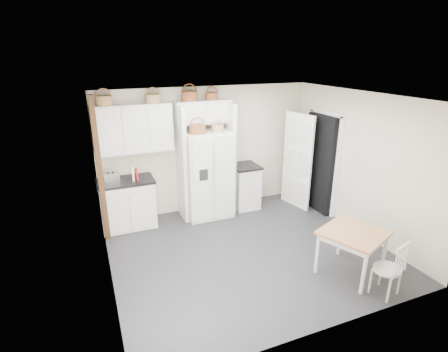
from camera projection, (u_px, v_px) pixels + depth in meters
name	position (u px, v px, depth m)	size (l,w,h in m)	color
floor	(248.00, 250.00, 6.03)	(4.50, 4.50, 0.00)	#222226
ceiling	(252.00, 98.00, 5.16)	(4.50, 4.50, 0.00)	white
wall_back	(208.00, 150.00, 7.34)	(4.50, 4.50, 0.00)	#BEB49F
wall_left	(103.00, 201.00, 4.80)	(4.00, 4.00, 0.00)	#BEB49F
wall_right	(360.00, 164.00, 6.40)	(4.00, 4.00, 0.00)	#BEB49F
refrigerator	(207.00, 174.00, 7.10)	(0.92, 0.74, 1.78)	silver
base_cab_left	(128.00, 204.00, 6.74)	(1.00, 0.63, 0.92)	silver
base_cab_right	(244.00, 187.00, 7.62)	(0.52, 0.62, 0.92)	silver
dining_table	(351.00, 252.00, 5.33)	(0.85, 0.85, 0.71)	#AA693D
windsor_chair	(387.00, 269.00, 4.83)	(0.40, 0.36, 0.81)	silver
counter_left	(125.00, 181.00, 6.57)	(1.04, 0.67, 0.04)	black
counter_right	(245.00, 166.00, 7.46)	(0.56, 0.67, 0.04)	black
toaster	(111.00, 178.00, 6.41)	(0.27, 0.16, 0.19)	silver
cookbook_red	(137.00, 174.00, 6.54)	(0.03, 0.14, 0.21)	red
cookbook_cream	(134.00, 174.00, 6.51)	(0.04, 0.17, 0.25)	beige
basket_upper_a	(104.00, 101.00, 6.11)	(0.29, 0.29, 0.16)	olive
basket_upper_c	(153.00, 99.00, 6.42)	(0.27, 0.27, 0.16)	olive
basket_bridge_a	(189.00, 96.00, 6.67)	(0.32, 0.32, 0.18)	brown
basket_bridge_b	(212.00, 96.00, 6.83)	(0.25, 0.25, 0.14)	brown
basket_fridge_a	(197.00, 129.00, 6.61)	(0.31, 0.31, 0.16)	brown
basket_fridge_b	(218.00, 128.00, 6.76)	(0.23, 0.23, 0.12)	olive
upper_cabinet	(134.00, 129.00, 6.46)	(1.40, 0.34, 0.90)	silver
bridge_cabinet	(203.00, 112.00, 6.86)	(1.12, 0.34, 0.45)	silver
fridge_panel_left	(181.00, 164.00, 6.90)	(0.08, 0.60, 2.30)	silver
fridge_panel_right	(229.00, 158.00, 7.26)	(0.08, 0.60, 2.30)	silver
trim_post	(100.00, 172.00, 5.99)	(0.09, 0.09, 2.60)	#3C200F
doorway_void	(321.00, 164.00, 7.33)	(0.18, 0.85, 2.05)	black
door_slab	(297.00, 161.00, 7.49)	(0.80, 0.04, 2.05)	white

